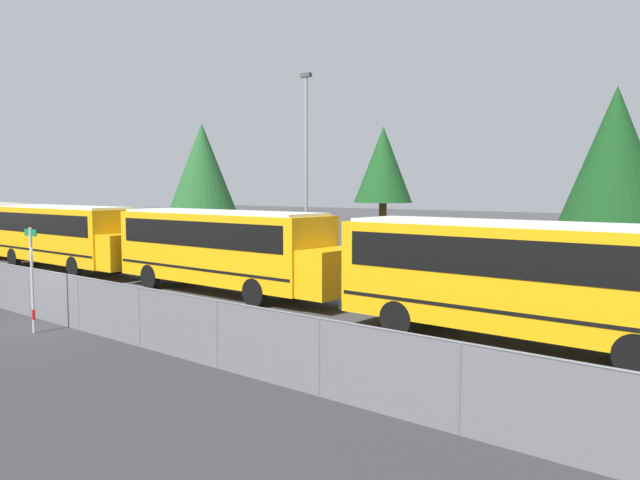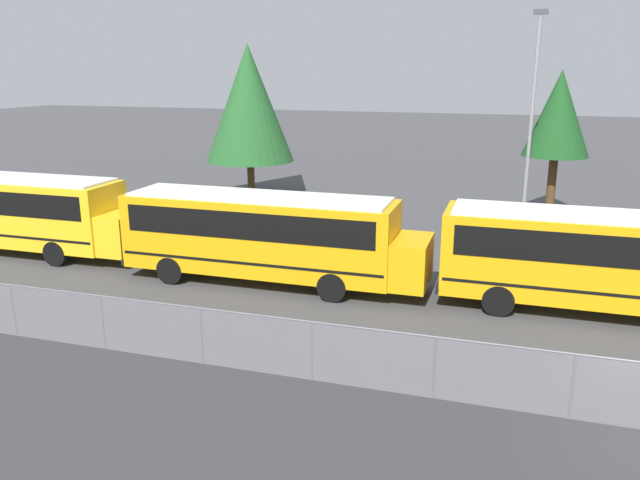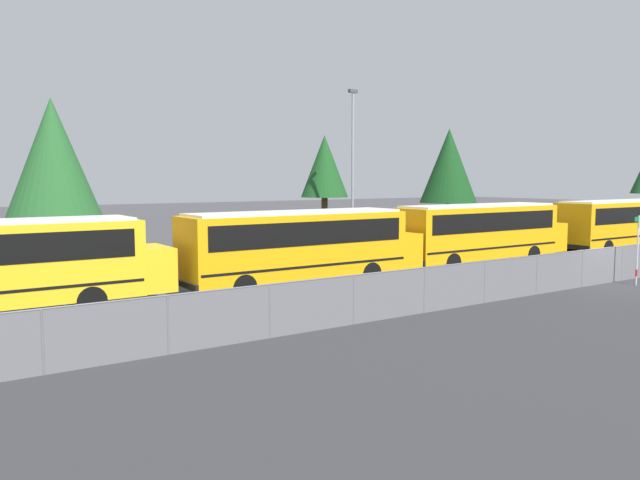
{
  "view_description": "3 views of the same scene",
  "coord_description": "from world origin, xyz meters",
  "px_view_note": "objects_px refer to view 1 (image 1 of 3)",
  "views": [
    {
      "loc": [
        18.67,
        -9.42,
        4.18
      ],
      "look_at": [
        4.45,
        7.66,
        2.35
      ],
      "focal_mm": 35.0,
      "sensor_mm": 36.0,
      "label": 1
    },
    {
      "loc": [
        -3.23,
        -13.75,
        7.73
      ],
      "look_at": [
        -9.48,
        6.37,
        1.91
      ],
      "focal_mm": 35.0,
      "sensor_mm": 36.0,
      "label": 2
    },
    {
      "loc": [
        -25.85,
        -15.71,
        4.67
      ],
      "look_at": [
        -10.1,
        7.54,
        1.91
      ],
      "focal_mm": 35.0,
      "sensor_mm": 36.0,
      "label": 3
    }
  ],
  "objects_px": {
    "school_bus_4": "(530,274)",
    "light_pole": "(306,165)",
    "school_bus_2": "(65,232)",
    "street_sign": "(32,278)",
    "tree_0": "(615,154)",
    "tree_3": "(383,166)",
    "school_bus_3": "(224,245)",
    "tree_1": "(202,169)"
  },
  "relations": [
    {
      "from": "tree_0",
      "to": "school_bus_3",
      "type": "bearing_deg",
      "value": -129.74
    },
    {
      "from": "school_bus_3",
      "to": "light_pole",
      "type": "relative_size",
      "value": 1.13
    },
    {
      "from": "school_bus_3",
      "to": "light_pole",
      "type": "height_order",
      "value": "light_pole"
    },
    {
      "from": "street_sign",
      "to": "tree_3",
      "type": "bearing_deg",
      "value": 95.79
    },
    {
      "from": "tree_1",
      "to": "tree_3",
      "type": "bearing_deg",
      "value": -4.35
    },
    {
      "from": "light_pole",
      "to": "tree_0",
      "type": "relative_size",
      "value": 1.16
    },
    {
      "from": "school_bus_2",
      "to": "school_bus_4",
      "type": "xyz_separation_m",
      "value": [
        24.22,
        -0.15,
        0.0
      ]
    },
    {
      "from": "light_pole",
      "to": "tree_3",
      "type": "xyz_separation_m",
      "value": [
        1.37,
        5.04,
        0.05
      ]
    },
    {
      "from": "light_pole",
      "to": "tree_0",
      "type": "bearing_deg",
      "value": 20.83
    },
    {
      "from": "tree_0",
      "to": "tree_3",
      "type": "bearing_deg",
      "value": -179.42
    },
    {
      "from": "school_bus_2",
      "to": "school_bus_3",
      "type": "distance_m",
      "value": 11.69
    },
    {
      "from": "school_bus_4",
      "to": "tree_3",
      "type": "distance_m",
      "value": 19.67
    },
    {
      "from": "street_sign",
      "to": "tree_3",
      "type": "distance_m",
      "value": 21.58
    },
    {
      "from": "light_pole",
      "to": "tree_1",
      "type": "relative_size",
      "value": 1.1
    },
    {
      "from": "school_bus_3",
      "to": "school_bus_4",
      "type": "xyz_separation_m",
      "value": [
        12.53,
        -0.53,
        0.0
      ]
    },
    {
      "from": "school_bus_2",
      "to": "street_sign",
      "type": "height_order",
      "value": "school_bus_2"
    },
    {
      "from": "light_pole",
      "to": "school_bus_3",
      "type": "bearing_deg",
      "value": -71.71
    },
    {
      "from": "school_bus_2",
      "to": "street_sign",
      "type": "xyz_separation_m",
      "value": [
        12.56,
        -7.71,
        -0.34
      ]
    },
    {
      "from": "light_pole",
      "to": "street_sign",
      "type": "bearing_deg",
      "value": -77.68
    },
    {
      "from": "school_bus_3",
      "to": "tree_3",
      "type": "relative_size",
      "value": 1.48
    },
    {
      "from": "school_bus_3",
      "to": "tree_0",
      "type": "xyz_separation_m",
      "value": [
        10.94,
        13.16,
        3.74
      ]
    },
    {
      "from": "school_bus_2",
      "to": "tree_0",
      "type": "height_order",
      "value": "tree_0"
    },
    {
      "from": "street_sign",
      "to": "school_bus_4",
      "type": "bearing_deg",
      "value": 32.95
    },
    {
      "from": "school_bus_4",
      "to": "light_pole",
      "type": "distance_m",
      "value": 17.74
    },
    {
      "from": "school_bus_4",
      "to": "light_pole",
      "type": "xyz_separation_m",
      "value": [
        -15.17,
        8.52,
        3.46
      ]
    },
    {
      "from": "tree_0",
      "to": "tree_3",
      "type": "distance_m",
      "value": 12.21
    },
    {
      "from": "light_pole",
      "to": "tree_0",
      "type": "height_order",
      "value": "light_pole"
    },
    {
      "from": "school_bus_4",
      "to": "light_pole",
      "type": "bearing_deg",
      "value": 150.67
    },
    {
      "from": "school_bus_3",
      "to": "tree_0",
      "type": "distance_m",
      "value": 17.52
    },
    {
      "from": "school_bus_3",
      "to": "school_bus_4",
      "type": "bearing_deg",
      "value": -2.44
    },
    {
      "from": "tree_1",
      "to": "school_bus_4",
      "type": "bearing_deg",
      "value": -25.53
    },
    {
      "from": "school_bus_2",
      "to": "school_bus_3",
      "type": "relative_size",
      "value": 1.0
    },
    {
      "from": "school_bus_2",
      "to": "tree_3",
      "type": "distance_m",
      "value": 17.35
    },
    {
      "from": "school_bus_4",
      "to": "tree_0",
      "type": "bearing_deg",
      "value": 96.63
    },
    {
      "from": "school_bus_2",
      "to": "light_pole",
      "type": "relative_size",
      "value": 1.13
    },
    {
      "from": "tree_1",
      "to": "tree_3",
      "type": "relative_size",
      "value": 1.19
    },
    {
      "from": "street_sign",
      "to": "school_bus_3",
      "type": "bearing_deg",
      "value": 96.15
    },
    {
      "from": "tree_0",
      "to": "school_bus_4",
      "type": "bearing_deg",
      "value": -83.37
    },
    {
      "from": "school_bus_2",
      "to": "tree_3",
      "type": "bearing_deg",
      "value": 52.17
    },
    {
      "from": "school_bus_3",
      "to": "tree_1",
      "type": "distance_m",
      "value": 23.83
    },
    {
      "from": "school_bus_2",
      "to": "tree_3",
      "type": "relative_size",
      "value": 1.48
    },
    {
      "from": "school_bus_2",
      "to": "tree_1",
      "type": "distance_m",
      "value": 16.72
    }
  ]
}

